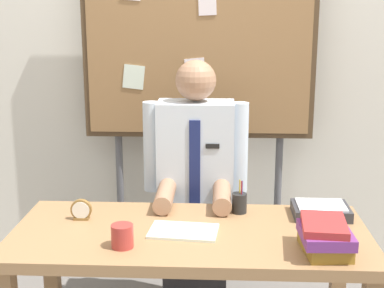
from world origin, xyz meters
The scene contains 10 objects.
back_wall centered at (0.00, 1.17, 1.35)m, with size 6.40×0.08×2.70m, color silver.
desk centered at (0.00, 0.00, 0.63)m, with size 1.57×0.70×0.72m.
person centered at (0.00, 0.56, 0.66)m, with size 0.55×0.56×1.41m.
bulletin_board centered at (0.00, 0.97, 1.49)m, with size 1.35×0.09×2.11m.
book_stack centered at (0.55, -0.19, 0.79)m, with size 0.20×0.26×0.13m.
open_notebook centered at (-0.03, -0.02, 0.73)m, with size 0.29×0.19×0.01m, color silver.
desk_clock centered at (-0.51, 0.11, 0.76)m, with size 0.10×0.04×0.10m.
coffee_mug centered at (-0.27, -0.18, 0.77)m, with size 0.09×0.09×0.10m, color #B23833.
pen_holder centered at (0.22, 0.23, 0.77)m, with size 0.07×0.07×0.16m.
paper_tray centered at (0.60, 0.21, 0.75)m, with size 0.26×0.20×0.06m.
Camera 1 is at (0.12, -2.25, 1.67)m, focal length 51.65 mm.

